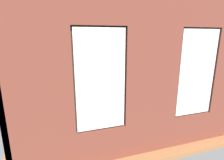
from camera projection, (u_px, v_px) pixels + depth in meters
ground_plane at (112, 107)px, 6.62m from camera, size 6.27×6.30×0.10m
brick_wall_with_windows at (152, 76)px, 3.62m from camera, size 5.67×0.30×3.54m
white_wall_right at (24, 63)px, 5.16m from camera, size 0.10×5.30×3.54m
couch_by_window at (105, 129)px, 4.31m from camera, size 1.99×0.87×0.80m
couch_left at (166, 95)px, 6.82m from camera, size 0.93×1.81×0.80m
coffee_table at (102, 98)px, 6.35m from camera, size 1.56×0.74×0.42m
cup_ceramic at (112, 93)px, 6.58m from camera, size 0.08×0.08×0.10m
candle_jar at (90, 98)px, 6.09m from camera, size 0.08×0.08×0.10m
remote_silver at (106, 97)px, 6.27m from camera, size 0.17×0.13×0.02m
remote_black at (102, 96)px, 6.34m from camera, size 0.17×0.07×0.02m
remote_gray at (96, 96)px, 6.37m from camera, size 0.17×0.06×0.02m
media_console at (39, 115)px, 5.26m from camera, size 1.17×0.42×0.49m
tv_flatscreen at (37, 95)px, 5.11m from camera, size 1.10×0.20×0.76m
potted_plant_by_left_couch at (141, 84)px, 7.91m from camera, size 0.36×0.36×0.63m
potted_plant_mid_room_small at (122, 88)px, 7.72m from camera, size 0.29×0.29×0.50m
potted_plant_between_couches at (155, 113)px, 4.75m from camera, size 0.77×0.80×1.12m
potted_plant_corner_near_left at (141, 75)px, 9.12m from camera, size 0.99×1.02×1.15m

